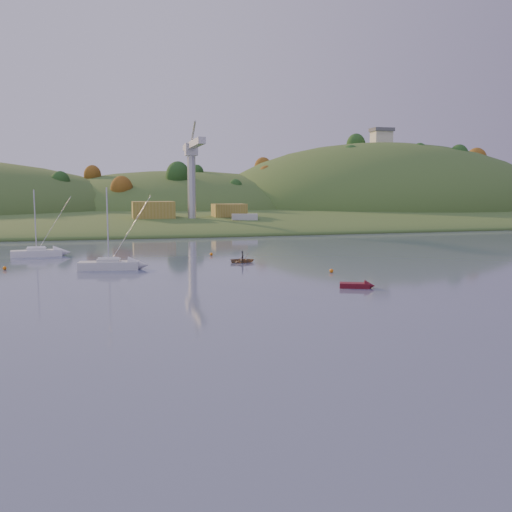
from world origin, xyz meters
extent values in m
plane|color=#363B58|center=(0.00, 0.00, 0.00)|extent=(500.00, 500.00, 0.00)
cube|color=#24441B|center=(0.00, 230.00, 0.00)|extent=(620.00, 220.00, 1.50)
ellipsoid|color=#24441B|center=(0.00, 165.00, 0.00)|extent=(640.00, 150.00, 7.00)
ellipsoid|color=#24441B|center=(10.00, 210.00, 0.00)|extent=(140.00, 120.00, 36.00)
ellipsoid|color=#24441B|center=(95.00, 195.00, 0.00)|extent=(150.00, 130.00, 60.00)
cube|color=beige|center=(95.00, 195.00, 32.50)|extent=(8.00, 6.00, 5.00)
cube|color=#595960|center=(95.00, 195.00, 35.70)|extent=(9.00, 7.00, 1.50)
cube|color=slate|center=(5.00, 122.00, 1.20)|extent=(42.00, 16.00, 2.40)
cube|color=olive|center=(-8.00, 123.00, 4.80)|extent=(11.00, 8.00, 4.80)
cube|color=olive|center=(13.00, 124.00, 4.40)|extent=(9.00, 7.00, 4.00)
cylinder|color=#B7B7BC|center=(2.00, 120.00, 11.40)|extent=(2.20, 2.20, 18.00)
cube|color=#B7B7BC|center=(2.00, 120.00, 20.90)|extent=(3.20, 3.20, 3.20)
cube|color=#B7B7BC|center=(2.00, 111.00, 21.90)|extent=(1.80, 18.00, 1.60)
cube|color=#B7B7BC|center=(2.00, 125.00, 21.90)|extent=(1.80, 10.00, 1.60)
cube|color=white|center=(-30.93, 62.84, 0.52)|extent=(7.75, 3.05, 1.04)
cube|color=white|center=(-30.93, 62.84, 1.09)|extent=(3.00, 1.99, 0.66)
cylinder|color=silver|center=(-30.93, 62.84, 5.76)|extent=(0.18, 0.18, 9.44)
cylinder|color=silver|center=(-30.93, 62.84, 1.34)|extent=(3.02, 0.44, 0.12)
cylinder|color=white|center=(-30.93, 62.84, 1.44)|extent=(2.67, 0.64, 0.36)
cube|color=silver|center=(-19.97, 44.97, 0.54)|extent=(8.05, 3.41, 1.07)
cube|color=silver|center=(-19.97, 44.97, 1.12)|extent=(3.14, 2.15, 0.68)
cylinder|color=silver|center=(-19.97, 44.97, 5.95)|extent=(0.18, 0.18, 9.75)
cylinder|color=silver|center=(-19.97, 44.97, 1.37)|extent=(3.11, 0.56, 0.12)
cylinder|color=silver|center=(-19.97, 44.97, 1.47)|extent=(2.75, 0.74, 0.36)
imported|color=#967853|center=(-1.18, 47.55, 0.36)|extent=(3.72, 2.84, 0.72)
imported|color=black|center=(-1.18, 47.55, 0.70)|extent=(0.39, 0.55, 1.41)
cube|color=#550C15|center=(5.65, 23.85, 0.27)|extent=(3.44, 2.41, 0.53)
cone|color=#550C15|center=(7.13, 23.24, 0.27)|extent=(1.52, 1.61, 1.28)
cube|color=slate|center=(15.00, 113.83, 1.01)|extent=(16.48, 8.46, 2.02)
cube|color=#B7B7BC|center=(15.00, 113.83, 2.69)|extent=(7.24, 4.57, 2.69)
sphere|color=orange|center=(7.44, 34.86, 0.25)|extent=(0.50, 0.50, 0.50)
sphere|color=orange|center=(-33.24, 47.94, 0.25)|extent=(0.50, 0.50, 0.50)
sphere|color=orange|center=(-4.09, 57.00, 0.25)|extent=(0.50, 0.50, 0.50)
camera|label=1|loc=(-19.95, -32.12, 10.65)|focal=40.00mm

